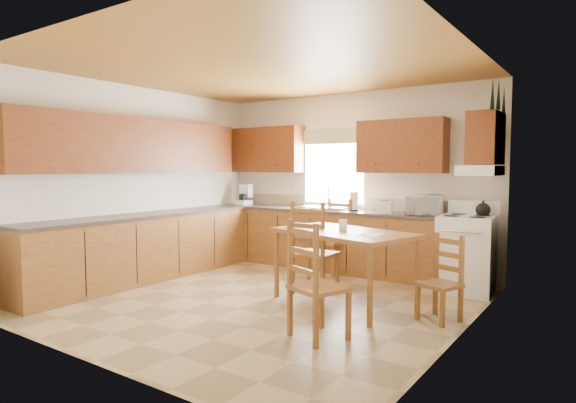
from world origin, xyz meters
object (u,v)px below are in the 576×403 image
Objects in this scene: chair_near_right at (319,280)px; dining_table at (343,268)px; chair_near_left at (315,248)px; chair_far_left at (331,237)px; microwave at (423,205)px; stove at (466,255)px; chair_far_right at (439,278)px.

dining_table is at bearing -51.88° from chair_near_right.
chair_near_left is 1.16m from chair_far_left.
microwave is 0.41× the size of chair_far_left.
dining_table is 1.46× the size of chair_near_right.
stove is at bearing -84.44° from chair_near_right.
chair_near_left is 1.05× the size of chair_near_right.
microwave reaches higher than stove.
chair_far_left reaches higher than chair_far_right.
chair_far_right is at bearing 170.02° from chair_near_left.
dining_table is (-0.38, -1.54, -0.63)m from microwave.
chair_near_left is 1.30× the size of chair_far_right.
chair_near_left is at bearing -59.69° from chair_far_left.
chair_far_left is at bearing -72.85° from chair_near_left.
dining_table is 0.59m from chair_near_left.
microwave is at bearing 157.54° from stove.
microwave reaches higher than dining_table.
dining_table is (-1.01, -1.33, -0.05)m from stove.
dining_table is at bearing 152.89° from chair_near_left.
chair_near_left reaches higher than dining_table.
stove is 2.53m from chair_near_right.
microwave is 0.40× the size of chair_near_left.
chair_far_left is (-1.29, -0.20, -0.51)m from microwave.
stove is at bearing 113.41° from chair_far_right.
dining_table is at bearing -131.79° from stove.
chair_far_left reaches higher than chair_near_right.
chair_near_right is (0.86, -1.34, -0.03)m from chair_near_left.
chair_near_right is at bearing -57.57° from dining_table.
stove is 1.68m from dining_table.
chair_near_left is (-0.90, -1.30, -0.49)m from microwave.
stove is 0.83× the size of chair_near_left.
microwave is at bearing -69.82° from chair_near_right.
stove reaches higher than dining_table.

